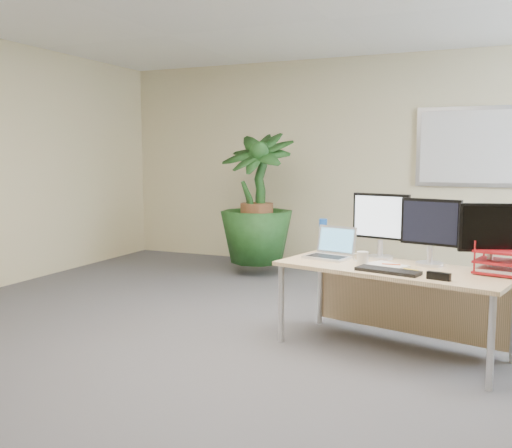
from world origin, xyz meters
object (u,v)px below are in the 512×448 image
at_px(monitor_right, 431,227).
at_px(laptop, 331,250).
at_px(desk, 397,282).
at_px(floor_plant, 257,213).
at_px(monitor_left, 381,221).

bearing_deg(monitor_right, laptop, 177.64).
height_order(desk, floor_plant, floor_plant).
height_order(desk, monitor_right, monitor_right).
relative_size(monitor_left, monitor_right, 1.04).
distance_m(floor_plant, monitor_left, 2.63).
height_order(monitor_right, laptop, monitor_right).
xyz_separation_m(floor_plant, laptop, (1.49, -1.96, -0.05)).
distance_m(monitor_left, laptop, 0.45).
bearing_deg(monitor_left, laptop, -163.92).
relative_size(desk, monitor_left, 3.46).
distance_m(floor_plant, laptop, 2.46).
bearing_deg(floor_plant, monitor_right, -41.45).
xyz_separation_m(floor_plant, monitor_right, (2.25, -1.99, 0.17)).
height_order(floor_plant, monitor_left, floor_plant).
distance_m(desk, monitor_left, 0.51).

